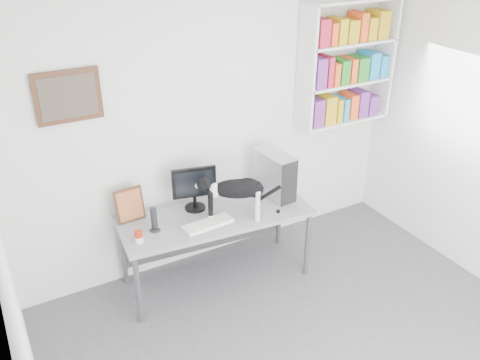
{
  "coord_description": "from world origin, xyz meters",
  "views": [
    {
      "loc": [
        -1.97,
        -2.03,
        3.17
      ],
      "look_at": [
        -0.0,
        1.53,
        1.03
      ],
      "focal_mm": 38.0,
      "sensor_mm": 36.0,
      "label": 1
    }
  ],
  "objects_px": {
    "monitor": "(194,188)",
    "speaker": "(154,219)",
    "bookshelf": "(347,63)",
    "keyboard": "(208,224)",
    "soup_can": "(139,237)",
    "desk": "(216,247)",
    "pc_tower": "(275,175)",
    "leaning_print": "(129,204)",
    "cat": "(236,199)"
  },
  "relations": [
    {
      "from": "monitor",
      "to": "pc_tower",
      "type": "height_order",
      "value": "pc_tower"
    },
    {
      "from": "pc_tower",
      "to": "cat",
      "type": "distance_m",
      "value": 0.57
    },
    {
      "from": "desk",
      "to": "pc_tower",
      "type": "relative_size",
      "value": 3.96
    },
    {
      "from": "bookshelf",
      "to": "leaning_print",
      "type": "xyz_separation_m",
      "value": [
        -2.35,
        -0.01,
        -0.96
      ]
    },
    {
      "from": "keyboard",
      "to": "pc_tower",
      "type": "xyz_separation_m",
      "value": [
        0.8,
        0.18,
        0.2
      ]
    },
    {
      "from": "desk",
      "to": "cat",
      "type": "bearing_deg",
      "value": -47.01
    },
    {
      "from": "desk",
      "to": "leaning_print",
      "type": "height_order",
      "value": "leaning_print"
    },
    {
      "from": "desk",
      "to": "leaning_print",
      "type": "xyz_separation_m",
      "value": [
        -0.71,
        0.29,
        0.52
      ]
    },
    {
      "from": "desk",
      "to": "cat",
      "type": "xyz_separation_m",
      "value": [
        0.13,
        -0.16,
        0.57
      ]
    },
    {
      "from": "speaker",
      "to": "soup_can",
      "type": "relative_size",
      "value": 2.18
    },
    {
      "from": "desk",
      "to": "keyboard",
      "type": "xyz_separation_m",
      "value": [
        -0.15,
        -0.14,
        0.38
      ]
    },
    {
      "from": "keyboard",
      "to": "pc_tower",
      "type": "distance_m",
      "value": 0.85
    },
    {
      "from": "pc_tower",
      "to": "leaning_print",
      "type": "bearing_deg",
      "value": 164.53
    },
    {
      "from": "speaker",
      "to": "leaning_print",
      "type": "xyz_separation_m",
      "value": [
        -0.12,
        0.27,
        0.04
      ]
    },
    {
      "from": "desk",
      "to": "monitor",
      "type": "xyz_separation_m",
      "value": [
        -0.12,
        0.18,
        0.58
      ]
    },
    {
      "from": "bookshelf",
      "to": "pc_tower",
      "type": "distance_m",
      "value": 1.36
    },
    {
      "from": "bookshelf",
      "to": "soup_can",
      "type": "distance_m",
      "value": 2.66
    },
    {
      "from": "leaning_print",
      "to": "bookshelf",
      "type": "bearing_deg",
      "value": -2.03
    },
    {
      "from": "keyboard",
      "to": "soup_can",
      "type": "height_order",
      "value": "soup_can"
    },
    {
      "from": "bookshelf",
      "to": "leaning_print",
      "type": "height_order",
      "value": "bookshelf"
    },
    {
      "from": "bookshelf",
      "to": "leaning_print",
      "type": "bearing_deg",
      "value": -179.7
    },
    {
      "from": "bookshelf",
      "to": "pc_tower",
      "type": "xyz_separation_m",
      "value": [
        -0.99,
        -0.26,
        -0.9
      ]
    },
    {
      "from": "cat",
      "to": "soup_can",
      "type": "bearing_deg",
      "value": -157.87
    },
    {
      "from": "soup_can",
      "to": "cat",
      "type": "relative_size",
      "value": 0.16
    },
    {
      "from": "speaker",
      "to": "keyboard",
      "type": "bearing_deg",
      "value": -7.27
    },
    {
      "from": "monitor",
      "to": "leaning_print",
      "type": "bearing_deg",
      "value": -177.11
    },
    {
      "from": "bookshelf",
      "to": "speaker",
      "type": "relative_size",
      "value": 5.38
    },
    {
      "from": "desk",
      "to": "leaning_print",
      "type": "bearing_deg",
      "value": 163.1
    },
    {
      "from": "pc_tower",
      "to": "cat",
      "type": "bearing_deg",
      "value": -164.61
    },
    {
      "from": "monitor",
      "to": "speaker",
      "type": "distance_m",
      "value": 0.5
    },
    {
      "from": "bookshelf",
      "to": "soup_can",
      "type": "xyz_separation_m",
      "value": [
        -2.4,
        -0.39,
        -1.07
      ]
    },
    {
      "from": "keyboard",
      "to": "soup_can",
      "type": "relative_size",
      "value": 4.19
    },
    {
      "from": "leaning_print",
      "to": "soup_can",
      "type": "height_order",
      "value": "leaning_print"
    },
    {
      "from": "keyboard",
      "to": "desk",
      "type": "bearing_deg",
      "value": 40.39
    },
    {
      "from": "keyboard",
      "to": "cat",
      "type": "distance_m",
      "value": 0.33
    },
    {
      "from": "bookshelf",
      "to": "pc_tower",
      "type": "height_order",
      "value": "bookshelf"
    },
    {
      "from": "monitor",
      "to": "soup_can",
      "type": "xyz_separation_m",
      "value": [
        -0.64,
        -0.27,
        -0.16
      ]
    },
    {
      "from": "bookshelf",
      "to": "keyboard",
      "type": "bearing_deg",
      "value": -166.18
    },
    {
      "from": "speaker",
      "to": "pc_tower",
      "type": "bearing_deg",
      "value": 13.7
    },
    {
      "from": "keyboard",
      "to": "monitor",
      "type": "bearing_deg",
      "value": 81.65
    },
    {
      "from": "bookshelf",
      "to": "keyboard",
      "type": "height_order",
      "value": "bookshelf"
    },
    {
      "from": "leaning_print",
      "to": "cat",
      "type": "distance_m",
      "value": 0.94
    },
    {
      "from": "speaker",
      "to": "leaning_print",
      "type": "relative_size",
      "value": 0.72
    },
    {
      "from": "desk",
      "to": "leaning_print",
      "type": "relative_size",
      "value": 5.5
    },
    {
      "from": "leaning_print",
      "to": "cat",
      "type": "bearing_deg",
      "value": -30.58
    },
    {
      "from": "desk",
      "to": "pc_tower",
      "type": "xyz_separation_m",
      "value": [
        0.66,
        0.04,
        0.59
      ]
    },
    {
      "from": "leaning_print",
      "to": "speaker",
      "type": "bearing_deg",
      "value": -67.7
    },
    {
      "from": "pc_tower",
      "to": "soup_can",
      "type": "bearing_deg",
      "value": 179.94
    },
    {
      "from": "soup_can",
      "to": "pc_tower",
      "type": "bearing_deg",
      "value": 5.27
    },
    {
      "from": "bookshelf",
      "to": "monitor",
      "type": "height_order",
      "value": "bookshelf"
    }
  ]
}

